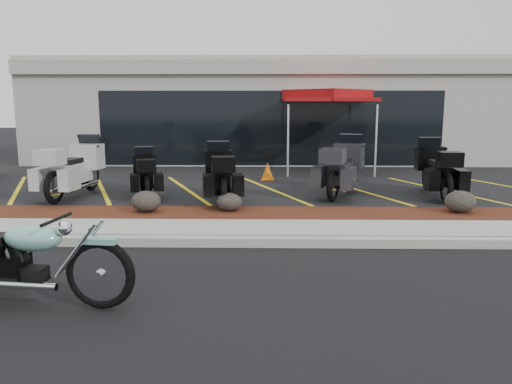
{
  "coord_description": "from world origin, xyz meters",
  "views": [
    {
      "loc": [
        -0.15,
        -7.07,
        2.29
      ],
      "look_at": [
        -0.31,
        1.2,
        0.85
      ],
      "focal_mm": 35.0,
      "sensor_mm": 36.0,
      "label": 1
    }
  ],
  "objects_px": {
    "popup_canopy": "(328,97)",
    "hero_cruiser": "(100,264)",
    "traffic_cone": "(268,171)",
    "touring_white": "(90,162)"
  },
  "relations": [
    {
      "from": "popup_canopy",
      "to": "hero_cruiser",
      "type": "bearing_deg",
      "value": -121.2
    },
    {
      "from": "popup_canopy",
      "to": "traffic_cone",
      "type": "bearing_deg",
      "value": -146.57
    },
    {
      "from": "traffic_cone",
      "to": "touring_white",
      "type": "bearing_deg",
      "value": -156.04
    },
    {
      "from": "hero_cruiser",
      "to": "popup_canopy",
      "type": "xyz_separation_m",
      "value": [
        3.85,
        11.09,
        2.01
      ]
    },
    {
      "from": "hero_cruiser",
      "to": "traffic_cone",
      "type": "bearing_deg",
      "value": 85.01
    },
    {
      "from": "hero_cruiser",
      "to": "popup_canopy",
      "type": "height_order",
      "value": "popup_canopy"
    },
    {
      "from": "hero_cruiser",
      "to": "traffic_cone",
      "type": "distance_m",
      "value": 9.31
    },
    {
      "from": "hero_cruiser",
      "to": "touring_white",
      "type": "xyz_separation_m",
      "value": [
        -2.58,
        7.12,
        0.33
      ]
    },
    {
      "from": "hero_cruiser",
      "to": "traffic_cone",
      "type": "relative_size",
      "value": 6.24
    },
    {
      "from": "hero_cruiser",
      "to": "touring_white",
      "type": "distance_m",
      "value": 7.58
    }
  ]
}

